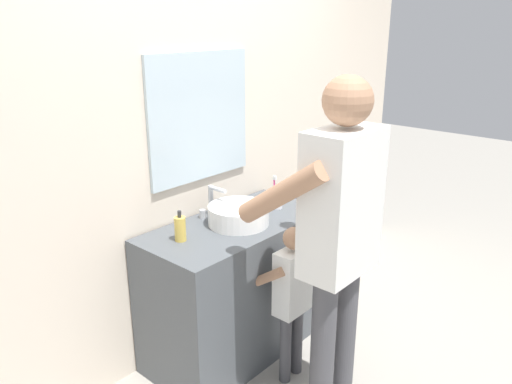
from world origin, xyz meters
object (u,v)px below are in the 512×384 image
object	(u,v)px
toothbrush_cup	(277,200)
adult_parent	(337,224)
soap_bottle	(180,228)
child_toddler	(291,290)

from	to	relation	value
toothbrush_cup	adult_parent	bearing A→B (deg)	-119.88
soap_bottle	child_toddler	size ratio (longest dim) A/B	0.18
toothbrush_cup	adult_parent	world-z (taller)	adult_parent
adult_parent	child_toddler	bearing A→B (deg)	80.88
adult_parent	toothbrush_cup	bearing A→B (deg)	60.12
soap_bottle	adult_parent	xyz separation A→B (m)	(0.32, -0.75, 0.13)
toothbrush_cup	child_toddler	distance (m)	0.61
soap_bottle	child_toddler	distance (m)	0.68
soap_bottle	child_toddler	bearing A→B (deg)	-51.46
toothbrush_cup	child_toddler	world-z (taller)	toothbrush_cup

